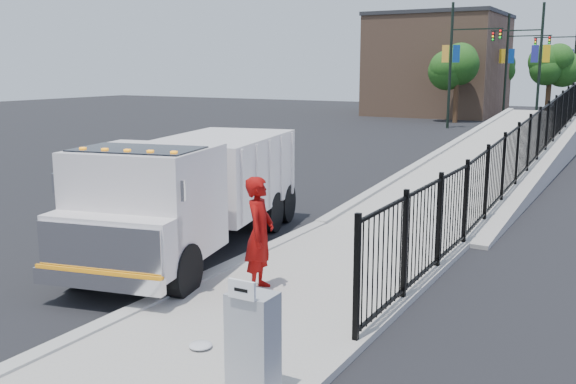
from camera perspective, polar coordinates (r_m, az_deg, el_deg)
The scene contains 18 objects.
ground at distance 12.72m, azimuth -5.21°, elevation -7.03°, with size 120.00×120.00×0.00m, color black.
sidewalk at distance 10.14m, azimuth -2.61°, elevation -11.44°, with size 3.55×12.00×0.12m, color #9E998E.
curb at distance 11.21m, azimuth -11.10°, elevation -9.30°, with size 0.30×12.00×0.16m, color #ADAAA3.
ramp at distance 26.66m, azimuth 18.75°, elevation 1.95°, with size 3.95×24.00×1.70m, color #9E998E.
iron_fence at distance 22.39m, azimuth 20.52°, elevation 2.53°, with size 0.10×28.00×1.80m, color black.
truck at distance 13.68m, azimuth -8.58°, elevation 0.38°, with size 3.92×7.79×2.55m.
worker at distance 11.05m, azimuth -2.54°, elevation -3.74°, with size 0.73×0.48×2.00m, color maroon.
utility_cabinet at distance 7.74m, azimuth -3.13°, elevation -13.31°, with size 0.55×0.40×1.25m, color gray.
arrow_sign at distance 7.29m, azimuth -4.13°, elevation -8.65°, with size 0.35×0.04×0.22m, color white.
debris at distance 9.18m, azimuth -7.79°, elevation -13.34°, with size 0.33×0.33×0.08m, color silver.
light_pole_0 at distance 43.40m, azimuth 14.64°, elevation 11.24°, with size 3.77×0.22×8.00m.
light_pole_1 at distance 45.25m, azimuth 21.11°, elevation 10.84°, with size 3.77×0.22×8.00m.
light_pole_2 at distance 53.75m, azimuth 19.17°, elevation 10.88°, with size 3.78×0.22×8.00m.
light_pole_3 at distance 56.46m, azimuth 23.81°, elevation 10.54°, with size 3.78×0.22×8.00m.
tree_0 at distance 48.11m, azimuth 14.83°, elevation 10.70°, with size 3.05×3.05×5.53m.
tree_1 at distance 48.81m, azimuth 22.28°, elevation 10.20°, with size 2.30×2.30×5.15m.
tree_2 at distance 60.66m, azimuth 18.31°, elevation 10.48°, with size 2.59×2.59×5.30m.
building at distance 56.23m, azimuth 13.22°, elevation 10.80°, with size 10.00×10.00×8.00m, color #8C664C.
Camera 1 is at (6.92, -9.93, 3.93)m, focal length 40.00 mm.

